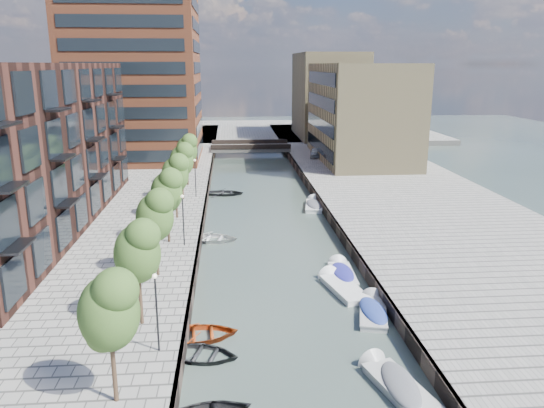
{
  "coord_description": "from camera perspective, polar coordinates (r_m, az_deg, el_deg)",
  "views": [
    {
      "loc": [
        -3.46,
        -16.19,
        14.9
      ],
      "look_at": [
        0.0,
        26.76,
        3.5
      ],
      "focal_mm": 35.0,
      "sensor_mm": 36.0,
      "label": 1
    }
  ],
  "objects": [
    {
      "name": "far_closure",
      "position": [
        117.13,
        -2.91,
        7.74
      ],
      "size": [
        80.0,
        40.0,
        1.0
      ],
      "primitive_type": "cube",
      "color": "gray",
      "rests_on": "ground"
    },
    {
      "name": "sloop_2",
      "position": [
        30.94,
        -7.86,
        -14.12
      ],
      "size": [
        4.77,
        3.62,
        0.93
      ],
      "primitive_type": "imported",
      "rotation": [
        0.0,
        0.0,
        1.67
      ],
      "color": "#A33811",
      "rests_on": "ground"
    },
    {
      "name": "tower",
      "position": [
        82.32,
        -14.59,
        15.13
      ],
      "size": [
        18.0,
        18.0,
        30.0
      ],
      "primitive_type": "cube",
      "color": "brown",
      "rests_on": "quay_left"
    },
    {
      "name": "tree_1",
      "position": [
        29.27,
        -14.3,
        -4.79
      ],
      "size": [
        2.5,
        2.5,
        5.95
      ],
      "color": "#382619",
      "rests_on": "quay_left"
    },
    {
      "name": "car",
      "position": [
        82.24,
        4.72,
        5.54
      ],
      "size": [
        2.34,
        4.42,
        1.43
      ],
      "primitive_type": "imported",
      "rotation": [
        0.0,
        0.0,
        -0.16
      ],
      "color": "#A3A6A7",
      "rests_on": "quay_right"
    },
    {
      "name": "tree_6",
      "position": [
        63.13,
        -9.18,
        5.89
      ],
      "size": [
        2.5,
        2.5,
        5.95
      ],
      "color": "#382619",
      "rests_on": "quay_left"
    },
    {
      "name": "lamp_0",
      "position": [
        27.0,
        -12.33,
        -10.5
      ],
      "size": [
        0.24,
        0.24,
        4.12
      ],
      "color": "black",
      "rests_on": "quay_left"
    },
    {
      "name": "tree_2",
      "position": [
        35.87,
        -12.51,
        -1.06
      ],
      "size": [
        2.5,
        2.5,
        5.95
      ],
      "color": "#382619",
      "rests_on": "quay_left"
    },
    {
      "name": "motorboat_4",
      "position": [
        57.17,
        4.55,
        -0.13
      ],
      "size": [
        2.5,
        5.2,
        1.66
      ],
      "color": "silver",
      "rests_on": "ground"
    },
    {
      "name": "tree_4",
      "position": [
        49.39,
        -10.39,
        3.38
      ],
      "size": [
        2.5,
        2.5,
        5.95
      ],
      "color": "#382619",
      "rests_on": "quay_left"
    },
    {
      "name": "tan_block_near",
      "position": [
        80.87,
        9.47,
        9.73
      ],
      "size": [
        12.0,
        25.0,
        14.0
      ],
      "primitive_type": "cube",
      "color": "tan",
      "rests_on": "quay_right"
    },
    {
      "name": "motorboat_0",
      "position": [
        33.88,
        10.8,
        -11.2
      ],
      "size": [
        2.61,
        4.81,
        1.52
      ],
      "color": "#AFAFAD",
      "rests_on": "ground"
    },
    {
      "name": "tree_0",
      "position": [
        22.91,
        -17.16,
        -10.64
      ],
      "size": [
        2.5,
        2.5,
        5.95
      ],
      "color": "#382619",
      "rests_on": "quay_left"
    },
    {
      "name": "quay_wall_right",
      "position": [
        58.79,
        4.9,
        0.58
      ],
      "size": [
        0.25,
        140.0,
        1.0
      ],
      "primitive_type": "cube",
      "color": "#332823",
      "rests_on": "ground"
    },
    {
      "name": "bridge",
      "position": [
        89.29,
        -2.35,
        6.1
      ],
      "size": [
        13.0,
        6.0,
        1.3
      ],
      "color": "gray",
      "rests_on": "ground"
    },
    {
      "name": "lamp_1",
      "position": [
        41.94,
        -9.55,
        -1.15
      ],
      "size": [
        0.24,
        0.24,
        4.12
      ],
      "color": "black",
      "rests_on": "quay_left"
    },
    {
      "name": "water",
      "position": [
        58.23,
        -1.05,
        -0.01
      ],
      "size": [
        300.0,
        300.0,
        0.0
      ],
      "primitive_type": "plane",
      "color": "#38473F",
      "rests_on": "ground"
    },
    {
      "name": "apartment_block",
      "position": [
        49.54,
        -24.17,
        5.52
      ],
      "size": [
        8.0,
        38.0,
        14.0
      ],
      "primitive_type": "cube",
      "color": "black",
      "rests_on": "quay_left"
    },
    {
      "name": "sloop_3",
      "position": [
        46.48,
        -6.57,
        -3.98
      ],
      "size": [
        5.14,
        4.05,
        0.97
      ],
      "primitive_type": "imported",
      "rotation": [
        0.0,
        0.0,
        1.41
      ],
      "color": "silver",
      "rests_on": "ground"
    },
    {
      "name": "sloop_4",
      "position": [
        62.61,
        -5.1,
        0.99
      ],
      "size": [
        4.73,
        3.61,
        0.92
      ],
      "primitive_type": "imported",
      "rotation": [
        0.0,
        0.0,
        1.47
      ],
      "color": "#242427",
      "rests_on": "ground"
    },
    {
      "name": "lamp_2",
      "position": [
        57.45,
        -8.26,
        3.23
      ],
      "size": [
        0.24,
        0.24,
        4.12
      ],
      "color": "black",
      "rests_on": "quay_left"
    },
    {
      "name": "motorboat_3",
      "position": [
        39.23,
        7.5,
        -7.34
      ],
      "size": [
        1.79,
        4.67,
        1.53
      ],
      "color": "silver",
      "rests_on": "ground"
    },
    {
      "name": "tree_3",
      "position": [
        42.59,
        -11.28,
        1.51
      ],
      "size": [
        2.5,
        2.5,
        5.95
      ],
      "color": "#382619",
      "rests_on": "quay_left"
    },
    {
      "name": "quay_wall_left",
      "position": [
        58.07,
        -7.07,
        0.34
      ],
      "size": [
        0.25,
        140.0,
        1.0
      ],
      "primitive_type": "cube",
      "color": "#332823",
      "rests_on": "ground"
    },
    {
      "name": "motorboat_2",
      "position": [
        37.11,
        7.33,
        -8.82
      ],
      "size": [
        2.8,
        5.2,
        1.65
      ],
      "color": "white",
      "rests_on": "ground"
    },
    {
      "name": "tree_5",
      "position": [
        56.24,
        -9.71,
        4.79
      ],
      "size": [
        2.5,
        2.5,
        5.95
      ],
      "color": "#382619",
      "rests_on": "quay_left"
    },
    {
      "name": "sloop_0",
      "position": [
        29.15,
        -7.64,
        -16.07
      ],
      "size": [
        4.69,
        3.89,
        0.84
      ],
      "primitive_type": "imported",
      "rotation": [
        0.0,
        0.0,
        1.3
      ],
      "color": "#232426",
      "rests_on": "ground"
    },
    {
      "name": "motorboat_1",
      "position": [
        27.23,
        13.08,
        -18.29
      ],
      "size": [
        2.87,
        5.06,
        1.6
      ],
      "color": "#AEAEAC",
      "rests_on": "ground"
    },
    {
      "name": "quay_right",
      "position": [
        61.18,
        14.08,
        0.75
      ],
      "size": [
        20.0,
        140.0,
        1.0
      ],
      "primitive_type": "cube",
      "color": "gray",
      "rests_on": "ground"
    },
    {
      "name": "tan_block_far",
      "position": [
        106.16,
        6.09,
        11.55
      ],
      "size": [
        12.0,
        20.0,
        16.0
      ],
      "primitive_type": "cube",
      "color": "tan",
      "rests_on": "quay_right"
    }
  ]
}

